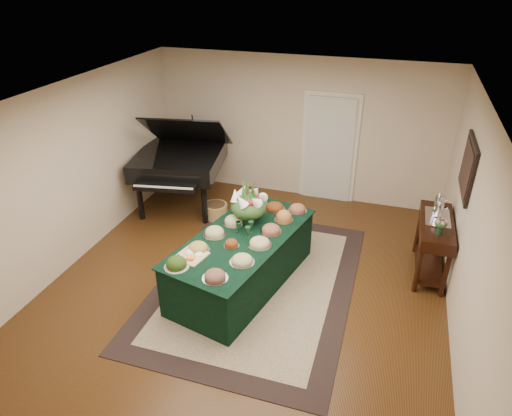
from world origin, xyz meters
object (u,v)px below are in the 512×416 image
(floral_centerpiece, at_px, (249,203))
(grand_piano, at_px, (180,160))
(buffet_table, at_px, (242,260))
(mahogany_sideboard, at_px, (435,233))

(floral_centerpiece, bearing_deg, grand_piano, 140.26)
(buffet_table, bearing_deg, floral_centerpiece, 95.26)
(buffet_table, xyz_separation_m, floral_centerpiece, (-0.04, 0.42, 0.71))
(floral_centerpiece, xyz_separation_m, grand_piano, (-1.85, 1.54, -0.18))
(buffet_table, height_order, grand_piano, grand_piano)
(buffet_table, height_order, floral_centerpiece, floral_centerpiece)
(floral_centerpiece, xyz_separation_m, mahogany_sideboard, (2.61, 0.67, -0.42))
(floral_centerpiece, bearing_deg, mahogany_sideboard, 14.40)
(floral_centerpiece, distance_m, mahogany_sideboard, 2.73)
(floral_centerpiece, height_order, mahogany_sideboard, floral_centerpiece)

